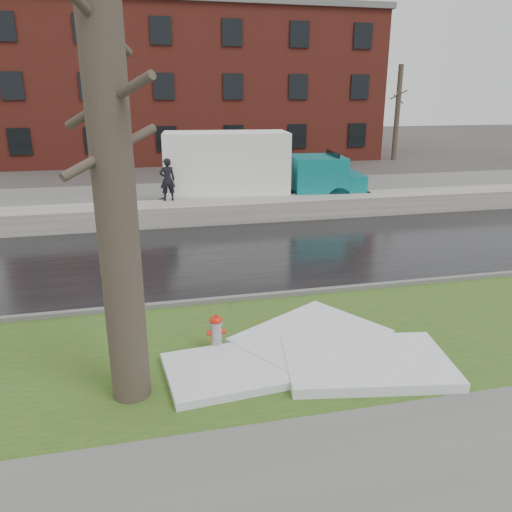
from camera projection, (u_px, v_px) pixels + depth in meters
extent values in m
plane|color=#47423D|center=(250.00, 320.00, 10.54)|extent=(120.00, 120.00, 0.00)
cube|color=#2A4C19|center=(264.00, 347.00, 9.38)|extent=(60.00, 4.50, 0.04)
cube|color=slate|center=(341.00, 495.00, 5.90)|extent=(60.00, 3.00, 0.05)
cube|color=black|center=(217.00, 255.00, 14.70)|extent=(60.00, 7.00, 0.03)
cube|color=slate|center=(188.00, 199.00, 22.58)|extent=(60.00, 9.00, 0.03)
cube|color=slate|center=(241.00, 299.00, 11.45)|extent=(60.00, 0.15, 0.14)
cube|color=#B1AEA2|center=(199.00, 212.00, 18.48)|extent=(60.00, 1.60, 0.75)
cube|color=maroon|center=(189.00, 88.00, 37.21)|extent=(26.00, 12.00, 10.00)
cylinder|color=brown|center=(73.00, 115.00, 32.31)|extent=(0.36, 0.36, 6.50)
cylinder|color=brown|center=(71.00, 100.00, 32.02)|extent=(0.84, 1.62, 0.73)
cylinder|color=brown|center=(70.00, 85.00, 31.74)|extent=(1.08, 1.26, 0.66)
cylinder|color=brown|center=(72.00, 109.00, 32.21)|extent=(1.40, 0.61, 0.63)
cylinder|color=brown|center=(397.00, 113.00, 35.22)|extent=(0.36, 0.36, 6.50)
cylinder|color=brown|center=(398.00, 99.00, 34.92)|extent=(0.84, 1.62, 0.73)
cylinder|color=brown|center=(400.00, 86.00, 34.65)|extent=(1.08, 1.26, 0.66)
cylinder|color=brown|center=(398.00, 108.00, 35.11)|extent=(1.40, 0.61, 0.63)
cylinder|color=#989A9F|center=(216.00, 335.00, 9.11)|extent=(0.21, 0.21, 0.62)
ellipsoid|color=red|center=(216.00, 320.00, 9.01)|extent=(0.24, 0.24, 0.14)
cylinder|color=red|center=(216.00, 316.00, 8.99)|extent=(0.05, 0.05, 0.04)
cylinder|color=red|center=(209.00, 333.00, 9.06)|extent=(0.09, 0.10, 0.10)
cylinder|color=red|center=(223.00, 331.00, 9.12)|extent=(0.09, 0.10, 0.10)
cylinder|color=#989A9F|center=(215.00, 329.00, 9.21)|extent=(0.13, 0.09, 0.12)
cylinder|color=brown|center=(112.00, 159.00, 6.74)|extent=(0.73, 0.73, 7.34)
cylinder|color=brown|center=(107.00, 102.00, 6.51)|extent=(1.29, 1.45, 0.76)
cylinder|color=brown|center=(100.00, 23.00, 6.22)|extent=(0.77, 1.53, 0.69)
cylinder|color=brown|center=(111.00, 151.00, 6.71)|extent=(1.30, 1.00, 0.66)
cube|color=black|center=(255.00, 195.00, 20.55)|extent=(7.30, 1.67, 0.20)
cube|color=white|center=(226.00, 163.00, 20.01)|extent=(5.10, 2.77, 2.44)
cube|color=#0E7A7E|center=(317.00, 175.00, 20.61)|extent=(2.30, 2.38, 1.54)
cube|color=#0E7A7E|center=(347.00, 183.00, 20.87)|extent=(1.29, 2.10, 0.81)
cube|color=black|center=(333.00, 161.00, 20.52)|extent=(0.27, 1.81, 0.81)
cube|color=black|center=(153.00, 204.00, 20.16)|extent=(1.66, 1.25, 0.61)
cylinder|color=black|center=(338.00, 200.00, 20.06)|extent=(1.02, 0.38, 1.00)
cylinder|color=black|center=(326.00, 191.00, 21.85)|extent=(1.02, 0.38, 1.00)
cylinder|color=black|center=(235.00, 202.00, 19.57)|extent=(1.02, 0.38, 1.00)
cylinder|color=black|center=(232.00, 193.00, 21.37)|extent=(1.02, 0.38, 1.00)
cylinder|color=black|center=(198.00, 203.00, 19.41)|extent=(1.02, 0.38, 1.00)
cylinder|color=black|center=(198.00, 194.00, 21.20)|extent=(1.02, 0.38, 1.00)
imported|color=black|center=(167.00, 180.00, 18.40)|extent=(0.62, 0.45, 1.57)
cube|color=white|center=(311.00, 338.00, 9.48)|extent=(3.25, 3.04, 0.16)
cube|color=white|center=(233.00, 369.00, 8.44)|extent=(2.34, 1.80, 0.14)
cube|color=white|center=(367.00, 362.00, 8.61)|extent=(3.07, 2.25, 0.18)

